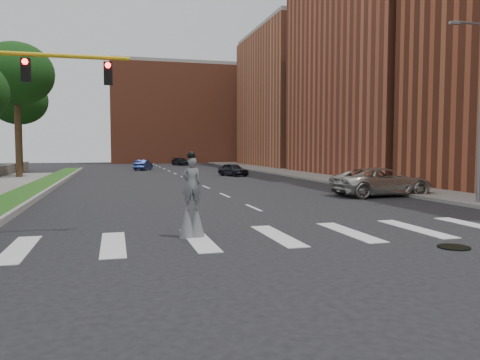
% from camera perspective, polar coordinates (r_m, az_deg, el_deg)
% --- Properties ---
extents(ground_plane, '(160.00, 160.00, 0.00)m').
position_cam_1_polar(ground_plane, '(14.89, 10.58, -7.19)').
color(ground_plane, black).
rests_on(ground_plane, ground).
extents(grass_median, '(2.00, 60.00, 0.25)m').
position_cam_1_polar(grass_median, '(33.68, -23.77, -1.02)').
color(grass_median, '#1F5016').
rests_on(grass_median, ground).
extents(median_curb, '(0.20, 60.00, 0.28)m').
position_cam_1_polar(median_curb, '(33.53, -21.99, -0.96)').
color(median_curb, gray).
rests_on(median_curb, ground).
extents(sidewalk_right, '(5.00, 90.00, 0.18)m').
position_cam_1_polar(sidewalk_right, '(42.65, 11.25, 0.18)').
color(sidewalk_right, slate).
rests_on(sidewalk_right, ground).
extents(manhole, '(0.90, 0.90, 0.04)m').
position_cam_1_polar(manhole, '(14.83, 24.62, -7.45)').
color(manhole, black).
rests_on(manhole, ground).
extents(building_mid, '(16.00, 22.00, 24.00)m').
position_cam_1_polar(building_mid, '(52.44, 18.56, 13.82)').
color(building_mid, '#9C4B31').
rests_on(building_mid, ground).
extents(building_far, '(16.00, 22.00, 20.00)m').
position_cam_1_polar(building_far, '(73.25, 7.95, 9.55)').
color(building_far, '#B56443').
rests_on(building_far, ground).
extents(building_backdrop, '(26.00, 14.00, 18.00)m').
position_cam_1_polar(building_backdrop, '(92.20, -7.34, 7.78)').
color(building_backdrop, '#9C4B31').
rests_on(building_backdrop, ground).
extents(streetlight, '(2.05, 0.20, 9.00)m').
position_cam_1_polar(streetlight, '(25.86, 27.17, 8.05)').
color(streetlight, slate).
rests_on(streetlight, ground).
extents(traffic_signal, '(5.30, 0.23, 6.20)m').
position_cam_1_polar(traffic_signal, '(16.58, -27.23, 7.98)').
color(traffic_signal, black).
rests_on(traffic_signal, ground).
extents(stilt_performer, '(0.84, 0.54, 2.75)m').
position_cam_1_polar(stilt_performer, '(14.98, -5.93, -2.97)').
color(stilt_performer, '#362415').
rests_on(stilt_performer, ground).
extents(suv_crossing, '(6.11, 3.04, 1.67)m').
position_cam_1_polar(suv_crossing, '(28.94, 16.92, -0.21)').
color(suv_crossing, beige).
rests_on(suv_crossing, ground).
extents(car_near, '(2.76, 4.08, 1.29)m').
position_cam_1_polar(car_near, '(46.86, -0.86, 1.28)').
color(car_near, black).
rests_on(car_near, ground).
extents(car_mid, '(2.65, 4.21, 1.31)m').
position_cam_1_polar(car_mid, '(60.28, -11.71, 1.81)').
color(car_mid, navy).
rests_on(car_mid, ground).
extents(car_far, '(3.08, 4.56, 1.23)m').
position_cam_1_polar(car_far, '(75.12, -7.22, 2.25)').
color(car_far, black).
rests_on(car_far, ground).
extents(tree_4, '(6.63, 6.63, 12.30)m').
position_cam_1_polar(tree_4, '(47.51, -25.63, 11.55)').
color(tree_4, '#362415').
rests_on(tree_4, ground).
extents(tree_5, '(6.19, 6.19, 10.61)m').
position_cam_1_polar(tree_5, '(57.00, -25.40, 8.71)').
color(tree_5, '#362415').
rests_on(tree_5, ground).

